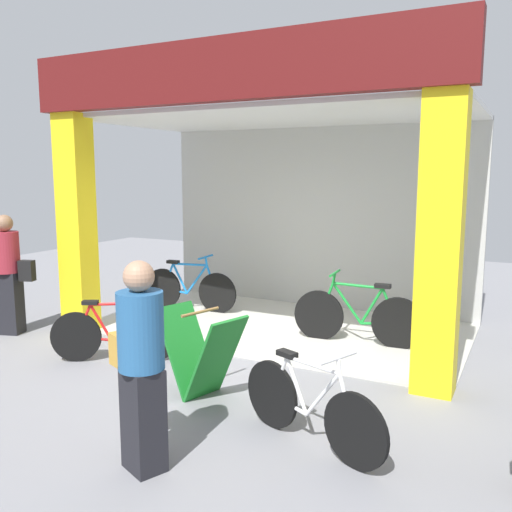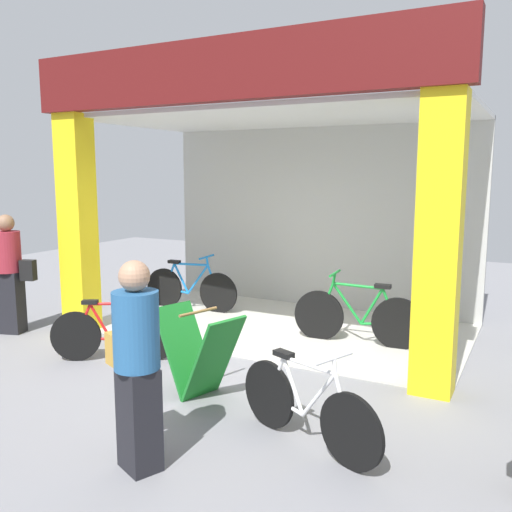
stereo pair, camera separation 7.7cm
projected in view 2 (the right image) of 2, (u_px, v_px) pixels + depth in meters
name	position (u px, v px, depth m)	size (l,w,h in m)	color
ground_plane	(228.00, 356.00, 6.77)	(18.54, 18.54, 0.00)	gray
shop_facade	(282.00, 190.00, 7.80)	(5.47, 3.24, 3.72)	beige
bicycle_inside_0	(190.00, 288.00, 8.98)	(1.67, 0.46, 0.92)	black
bicycle_inside_1	(358.00, 317.00, 7.16)	(1.72, 0.47, 0.95)	black
bicycle_parked_0	(114.00, 333.00, 6.57)	(1.36, 0.78, 0.84)	black
bicycle_parked_1	(306.00, 407.00, 4.50)	(1.44, 0.61, 0.84)	black
sandwich_board_sign	(199.00, 353.00, 5.52)	(1.00, 0.71, 0.89)	#197226
pedestrian_0	(136.00, 363.00, 4.10)	(0.64, 0.46, 1.61)	black
pedestrian_1	(10.00, 272.00, 7.64)	(0.62, 0.44, 1.67)	black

